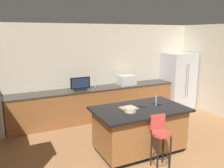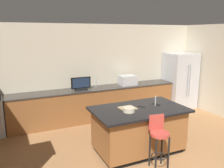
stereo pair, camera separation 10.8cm
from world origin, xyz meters
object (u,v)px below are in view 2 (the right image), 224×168
cutting_board (128,108)px  tv_monitor (81,84)px  microwave (128,80)px  fruit_bowl (129,110)px  tv_remote (156,104)px  bar_stool_center (159,138)px  cell_phone (142,106)px  kitchen_island (139,129)px  refrigerator (180,81)px

cutting_board → tv_monitor: bearing=100.2°
microwave → fruit_bowl: bearing=-117.6°
tv_remote → cutting_board: 0.68m
bar_stool_center → cell_phone: 0.85m
tv_monitor → cell_phone: size_ratio=3.54×
kitchen_island → cell_phone: cell_phone is taller
kitchen_island → refrigerator: (2.74, 2.02, 0.41)m
kitchen_island → microwave: (0.87, 2.10, 0.57)m
tv_remote → cell_phone: bearing=152.0°
bar_stool_center → fruit_bowl: 0.75m
cell_phone → bar_stool_center: bearing=-128.0°
refrigerator → microwave: size_ratio=3.68×
microwave → tv_monitor: 1.44m
tv_remote → cutting_board: (-0.68, 0.02, -0.00)m
cutting_board → refrigerator: bearing=33.2°
refrigerator → fruit_bowl: size_ratio=7.51×
microwave → tv_monitor: (-1.44, -0.05, 0.02)m
cell_phone → microwave: bearing=39.4°
kitchen_island → cell_phone: (0.11, 0.09, 0.46)m
tv_monitor → bar_stool_center: (0.58, -2.73, -0.48)m
bar_stool_center → cutting_board: size_ratio=3.12×
refrigerator → fruit_bowl: (-3.02, -2.11, 0.08)m
tv_monitor → cutting_board: (0.35, -1.97, -0.13)m
kitchen_island → microwave: bearing=67.6°
refrigerator → cutting_board: 3.53m
tv_monitor → tv_remote: bearing=-62.5°
bar_stool_center → cutting_board: bar_stool_center is taller
bar_stool_center → tv_remote: size_ratio=5.72×
kitchen_island → refrigerator: size_ratio=1.06×
fruit_bowl → tv_remote: fruit_bowl is taller
microwave → fruit_bowl: size_ratio=2.04×
kitchen_island → cutting_board: bearing=158.4°
refrigerator → tv_remote: 2.99m
microwave → tv_remote: bearing=-101.3°
cell_phone → tv_monitor: bearing=79.2°
microwave → tv_remote: size_ratio=2.82×
tv_monitor → fruit_bowl: (0.29, -2.15, -0.10)m
fruit_bowl → cell_phone: fruit_bowl is taller
tv_monitor → cell_phone: 2.08m
kitchen_island → tv_monitor: size_ratio=3.52×
tv_monitor → kitchen_island: bearing=-74.5°
kitchen_island → cell_phone: bearing=39.0°
bar_stool_center → cell_phone: bar_stool_center is taller
refrigerator → cell_phone: size_ratio=11.78×
kitchen_island → refrigerator: bearing=36.4°
kitchen_island → tv_remote: 0.66m
fruit_bowl → cell_phone: 0.44m
bar_stool_center → fruit_bowl: size_ratio=4.13×
fruit_bowl → cutting_board: fruit_bowl is taller
cell_phone → tv_remote: tv_remote is taller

